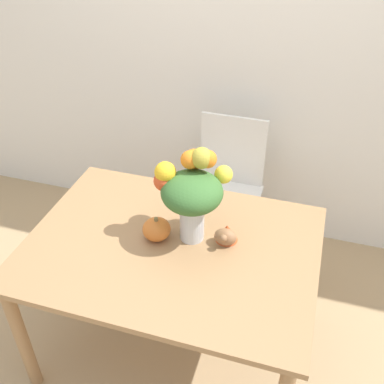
{
  "coord_description": "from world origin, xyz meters",
  "views": [
    {
      "loc": [
        0.52,
        -1.39,
        2.09
      ],
      "look_at": [
        0.07,
        0.08,
        0.98
      ],
      "focal_mm": 42.0,
      "sensor_mm": 36.0,
      "label": 1
    }
  ],
  "objects_px": {
    "pumpkin": "(157,229)",
    "dining_chair_near_window": "(226,190)",
    "flower_vase": "(191,191)",
    "turkey_figurine": "(226,234)"
  },
  "relations": [
    {
      "from": "turkey_figurine",
      "to": "dining_chair_near_window",
      "type": "height_order",
      "value": "dining_chair_near_window"
    },
    {
      "from": "flower_vase",
      "to": "pumpkin",
      "type": "relative_size",
      "value": 3.44
    },
    {
      "from": "dining_chair_near_window",
      "to": "flower_vase",
      "type": "bearing_deg",
      "value": -90.02
    },
    {
      "from": "pumpkin",
      "to": "dining_chair_near_window",
      "type": "height_order",
      "value": "dining_chair_near_window"
    },
    {
      "from": "flower_vase",
      "to": "turkey_figurine",
      "type": "bearing_deg",
      "value": 0.7
    },
    {
      "from": "flower_vase",
      "to": "dining_chair_near_window",
      "type": "distance_m",
      "value": 0.86
    },
    {
      "from": "flower_vase",
      "to": "turkey_figurine",
      "type": "height_order",
      "value": "flower_vase"
    },
    {
      "from": "flower_vase",
      "to": "turkey_figurine",
      "type": "distance_m",
      "value": 0.26
    },
    {
      "from": "flower_vase",
      "to": "turkey_figurine",
      "type": "xyz_separation_m",
      "value": [
        0.16,
        0.0,
        -0.21
      ]
    },
    {
      "from": "pumpkin",
      "to": "turkey_figurine",
      "type": "xyz_separation_m",
      "value": [
        0.31,
        0.07,
        -0.01
      ]
    }
  ]
}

